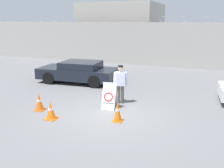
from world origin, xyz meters
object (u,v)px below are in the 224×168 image
traffic_cone_far (118,111)px  traffic_cone_near (39,102)px  parked_car_front_coupe (78,72)px  barricade_sign (110,95)px  traffic_cone_mid (51,111)px  security_guard (120,83)px

traffic_cone_far → traffic_cone_near: bearing=-178.6°
traffic_cone_near → parked_car_front_coupe: (-0.77, 4.73, 0.30)m
traffic_cone_far → barricade_sign: bearing=123.0°
traffic_cone_mid → parked_car_front_coupe: bearing=108.2°
security_guard → traffic_cone_mid: security_guard is taller
traffic_cone_mid → traffic_cone_far: 2.50m
barricade_sign → parked_car_front_coupe: bearing=127.7°
security_guard → parked_car_front_coupe: bearing=-54.0°
barricade_sign → traffic_cone_near: size_ratio=1.54×
barricade_sign → traffic_cone_far: bearing=-63.8°
traffic_cone_mid → parked_car_front_coupe: size_ratio=0.14×
barricade_sign → traffic_cone_far: 1.48m
traffic_cone_mid → parked_car_front_coupe: parked_car_front_coupe is taller
security_guard → traffic_cone_near: security_guard is taller
traffic_cone_near → traffic_cone_mid: 1.17m
parked_car_front_coupe → barricade_sign: bearing=130.4°
security_guard → traffic_cone_far: security_guard is taller
security_guard → traffic_cone_mid: (-1.81, -2.68, -0.62)m
barricade_sign → traffic_cone_near: barricade_sign is taller
parked_car_front_coupe → traffic_cone_near: bearing=95.2°
traffic_cone_far → parked_car_front_coupe: size_ratio=0.16×
traffic_cone_near → traffic_cone_far: size_ratio=0.93×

